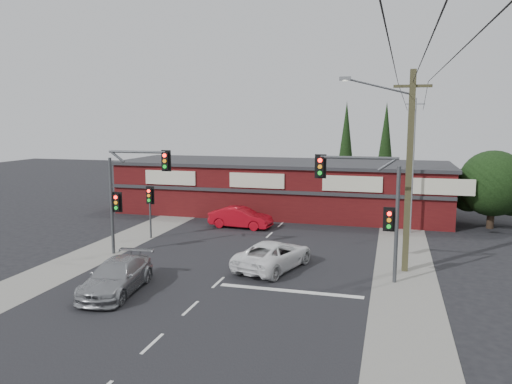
% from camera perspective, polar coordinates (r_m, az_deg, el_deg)
% --- Properties ---
extents(ground, '(120.00, 120.00, 0.00)m').
position_cam_1_polar(ground, '(25.03, -3.37, -9.43)').
color(ground, black).
rests_on(ground, ground).
extents(road_strip, '(14.00, 70.00, 0.01)m').
position_cam_1_polar(road_strip, '(29.61, -0.24, -6.58)').
color(road_strip, black).
rests_on(road_strip, ground).
extents(verge_left, '(3.00, 70.00, 0.02)m').
position_cam_1_polar(verge_left, '(32.86, -14.73, -5.35)').
color(verge_left, gray).
rests_on(verge_left, ground).
extents(verge_right, '(3.00, 70.00, 0.02)m').
position_cam_1_polar(verge_right, '(28.60, 16.53, -7.47)').
color(verge_right, gray).
rests_on(verge_right, ground).
extents(stop_line, '(6.50, 0.35, 0.01)m').
position_cam_1_polar(stop_line, '(22.78, 3.92, -11.21)').
color(stop_line, silver).
rests_on(stop_line, ground).
extents(white_suv, '(3.75, 5.63, 1.44)m').
position_cam_1_polar(white_suv, '(25.83, 2.03, -7.18)').
color(white_suv, white).
rests_on(white_suv, ground).
extents(silver_suv, '(2.56, 5.15, 1.44)m').
position_cam_1_polar(silver_suv, '(23.23, -15.65, -9.29)').
color(silver_suv, '#9A9C9F').
rests_on(silver_suv, ground).
extents(red_sedan, '(4.58, 1.95, 1.47)m').
position_cam_1_polar(red_sedan, '(35.32, -1.77, -2.93)').
color(red_sedan, '#B20A17').
rests_on(red_sedan, ground).
extents(lane_dashes, '(0.12, 45.20, 0.01)m').
position_cam_1_polar(lane_dashes, '(28.50, -0.90, -7.16)').
color(lane_dashes, silver).
rests_on(lane_dashes, ground).
extents(shop_building, '(27.30, 8.40, 4.22)m').
position_cam_1_polar(shop_building, '(40.86, 2.93, 0.59)').
color(shop_building, '#450D0F').
rests_on(shop_building, ground).
extents(tree_cluster, '(5.90, 5.10, 5.50)m').
position_cam_1_polar(tree_cluster, '(38.92, 25.58, 0.53)').
color(tree_cluster, '#2D2116').
rests_on(tree_cluster, ground).
extents(conifer_near, '(1.80, 1.80, 9.25)m').
position_cam_1_polar(conifer_near, '(46.80, 10.25, 5.57)').
color(conifer_near, '#2D2116').
rests_on(conifer_near, ground).
extents(conifer_far, '(1.80, 1.80, 9.25)m').
position_cam_1_polar(conifer_far, '(48.61, 14.59, 5.53)').
color(conifer_far, '#2D2116').
rests_on(conifer_far, ground).
extents(traffic_mast_left, '(3.77, 0.27, 5.97)m').
position_cam_1_polar(traffic_mast_left, '(28.57, -14.42, 0.63)').
color(traffic_mast_left, '#47494C').
rests_on(traffic_mast_left, ground).
extents(traffic_mast_right, '(3.96, 0.27, 5.97)m').
position_cam_1_polar(traffic_mast_right, '(23.86, 13.16, -0.76)').
color(traffic_mast_right, '#47494C').
rests_on(traffic_mast_right, ground).
extents(pedestal_signal, '(0.55, 0.27, 3.38)m').
position_cam_1_polar(pedestal_signal, '(32.64, -12.03, -1.06)').
color(pedestal_signal, '#47494C').
rests_on(pedestal_signal, ground).
extents(utility_pole, '(4.38, 0.59, 10.00)m').
position_cam_1_polar(utility_pole, '(25.65, 16.81, 2.99)').
color(utility_pole, '#494529').
rests_on(utility_pole, ground).
extents(steel_pole, '(1.20, 0.16, 9.00)m').
position_cam_1_polar(steel_pole, '(34.70, 17.48, 3.11)').
color(steel_pole, gray).
rests_on(steel_pole, ground).
extents(power_lines, '(2.01, 29.00, 1.22)m').
position_cam_1_polar(power_lines, '(20.15, 17.92, 11.96)').
color(power_lines, black).
rests_on(power_lines, ground).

